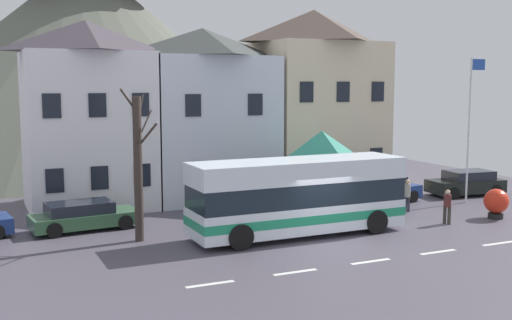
{
  "coord_description": "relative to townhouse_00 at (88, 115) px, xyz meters",
  "views": [
    {
      "loc": [
        -12.45,
        -20.03,
        6.21
      ],
      "look_at": [
        -1.04,
        5.06,
        2.81
      ],
      "focal_mm": 43.62,
      "sensor_mm": 36.0,
      "label": 1
    }
  ],
  "objects": [
    {
      "name": "townhouse_01",
      "position": [
        6.28,
        0.58,
        -0.06
      ],
      "size": [
        6.68,
        6.46,
        9.18
      ],
      "color": "silver",
      "rests_on": "ground_plane"
    },
    {
      "name": "parked_car_03",
      "position": [
        -1.14,
        -4.93,
        -4.04
      ],
      "size": [
        4.63,
        2.29,
        1.21
      ],
      "rotation": [
        0.0,
        0.0,
        0.1
      ],
      "color": "#325A39",
      "rests_on": "ground_plane"
    },
    {
      "name": "parked_car_00",
      "position": [
        19.73,
        -5.26,
        -3.97
      ],
      "size": [
        4.33,
        2.32,
        1.38
      ],
      "rotation": [
        0.0,
        0.0,
        3.04
      ],
      "color": "black",
      "rests_on": "ground_plane"
    },
    {
      "name": "transit_bus",
      "position": [
        6.74,
        -9.55,
        -3.07
      ],
      "size": [
        9.12,
        2.64,
        3.14
      ],
      "rotation": [
        0.0,
        0.0,
        0.01
      ],
      "color": "white",
      "rests_on": "ground_plane"
    },
    {
      "name": "pedestrian_03",
      "position": [
        11.97,
        -7.88,
        -3.73
      ],
      "size": [
        0.35,
        0.35,
        1.55
      ],
      "color": "#38332D",
      "rests_on": "ground_plane"
    },
    {
      "name": "townhouse_00",
      "position": [
        0.0,
        0.0,
        0.0
      ],
      "size": [
        6.03,
        5.3,
        9.3
      ],
      "color": "white",
      "rests_on": "ground_plane"
    },
    {
      "name": "pedestrian_00",
      "position": [
        13.85,
        -7.57,
        -3.74
      ],
      "size": [
        0.3,
        0.32,
        1.59
      ],
      "color": "#2D2D38",
      "rests_on": "ground_plane"
    },
    {
      "name": "parked_car_01",
      "position": [
        14.13,
        -5.16,
        -3.98
      ],
      "size": [
        4.25,
        2.36,
        1.37
      ],
      "rotation": [
        0.0,
        0.0,
        0.15
      ],
      "color": "navy",
      "rests_on": "ground_plane"
    },
    {
      "name": "bus_shelter",
      "position": [
        9.8,
        -6.2,
        -1.47
      ],
      "size": [
        3.6,
        3.6,
        3.99
      ],
      "color": "#473D33",
      "rests_on": "ground_plane"
    },
    {
      "name": "flagpole",
      "position": [
        18.2,
        -6.99,
        -0.31
      ],
      "size": [
        0.95,
        0.1,
        7.53
      ],
      "color": "silver",
      "rests_on": "ground_plane"
    },
    {
      "name": "pedestrian_02",
      "position": [
        13.73,
        -10.52,
        -3.78
      ],
      "size": [
        0.33,
        0.33,
        1.55
      ],
      "color": "#38332D",
      "rests_on": "ground_plane"
    },
    {
      "name": "harbour_buoy",
      "position": [
        16.6,
        -10.54,
        -3.88
      ],
      "size": [
        1.14,
        1.14,
        1.39
      ],
      "color": "black",
      "rests_on": "ground_plane"
    },
    {
      "name": "bare_tree_01",
      "position": [
        0.58,
        -7.78,
        -1.69
      ],
      "size": [
        1.41,
        1.67,
        6.03
      ],
      "color": "#382D28",
      "rests_on": "ground_plane"
    },
    {
      "name": "ground_plane",
      "position": [
        7.25,
        -11.62,
        -4.68
      ],
      "size": [
        40.0,
        60.0,
        0.07
      ],
      "color": "#4D4853"
    },
    {
      "name": "townhouse_02",
      "position": [
        13.21,
        0.64,
        0.6
      ],
      "size": [
        6.83,
        6.58,
        10.49
      ],
      "color": "beige",
      "rests_on": "ground_plane"
    },
    {
      "name": "pedestrian_01",
      "position": [
        10.65,
        -7.64,
        -3.78
      ],
      "size": [
        0.36,
        0.36,
        1.57
      ],
      "color": "#2D2D38",
      "rests_on": "ground_plane"
    },
    {
      "name": "public_bench",
      "position": [
        7.6,
        -3.99,
        -4.17
      ],
      "size": [
        1.69,
        0.48,
        0.87
      ],
      "color": "brown",
      "rests_on": "ground_plane"
    },
    {
      "name": "hilltop_castle",
      "position": [
        3.89,
        23.04,
        4.0
      ],
      "size": [
        40.64,
        40.64,
        25.78
      ],
      "color": "#5E6256",
      "rests_on": "ground_plane"
    }
  ]
}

